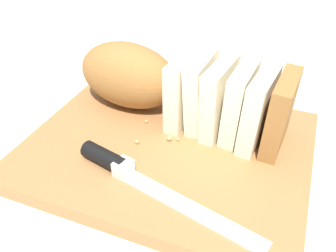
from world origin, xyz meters
The scene contains 8 objects.
ground_plane centered at (0.00, 0.00, 0.00)m, with size 3.00×3.00×0.00m, color silver.
cutting_board centered at (0.00, 0.00, 0.01)m, with size 0.40×0.32×0.02m, color #9E6B3D.
bread_loaf centered at (-0.02, 0.07, 0.08)m, with size 0.35×0.12×0.11m.
bread_knife centered at (-0.03, -0.08, 0.03)m, with size 0.27×0.08×0.02m.
crumb_near_knife centered at (-0.05, 0.03, 0.03)m, with size 0.01×0.01×0.01m, color tan.
crumb_near_loaf centered at (0.01, 0.01, 0.03)m, with size 0.00×0.00×0.00m, color tan.
crumb_stray_left centered at (0.00, 0.01, 0.03)m, with size 0.01×0.01×0.01m, color tan.
crumb_stray_right centered at (-0.04, -0.02, 0.03)m, with size 0.01×0.01×0.01m, color tan.
Camera 1 is at (0.16, -0.38, 0.35)m, focal length 38.45 mm.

